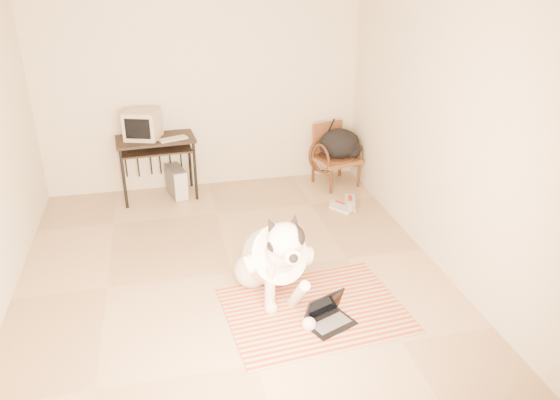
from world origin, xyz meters
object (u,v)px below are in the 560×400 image
object	(u,v)px
rattan_chair	(334,155)
backpack	(341,145)
laptop	(328,316)
crt_monitor	(143,124)
pc_tower	(177,182)
computer_desk	(156,147)
dog	(274,258)

from	to	relation	value
rattan_chair	backpack	xyz separation A→B (m)	(0.07, -0.04, 0.15)
backpack	rattan_chair	bearing A→B (deg)	151.20
laptop	crt_monitor	size ratio (longest dim) A/B	0.95
laptop	pc_tower	world-z (taller)	pc_tower
rattan_chair	backpack	distance (m)	0.17
pc_tower	computer_desk	bearing A→B (deg)	175.54
laptop	computer_desk	xyz separation A→B (m)	(-1.29, 2.92, 0.58)
crt_monitor	backpack	distance (m)	2.50
dog	pc_tower	world-z (taller)	dog
computer_desk	crt_monitor	bearing A→B (deg)	162.76
computer_desk	pc_tower	world-z (taller)	computer_desk
crt_monitor	pc_tower	world-z (taller)	crt_monitor
crt_monitor	laptop	bearing A→B (deg)	-64.39
crt_monitor	dog	bearing A→B (deg)	-66.17
laptop	crt_monitor	world-z (taller)	crt_monitor
computer_desk	rattan_chair	bearing A→B (deg)	-1.41
crt_monitor	backpack	world-z (taller)	crt_monitor
laptop	crt_monitor	bearing A→B (deg)	115.61
pc_tower	rattan_chair	world-z (taller)	rattan_chair
laptop	backpack	world-z (taller)	backpack
crt_monitor	rattan_chair	xyz separation A→B (m)	(2.39, -0.10, -0.55)
dog	backpack	bearing A→B (deg)	58.89
laptop	pc_tower	bearing A→B (deg)	110.42
dog	pc_tower	size ratio (longest dim) A/B	3.03
laptop	backpack	size ratio (longest dim) A/B	0.79
pc_tower	rattan_chair	distance (m)	2.06
dog	backpack	distance (m)	2.69
laptop	rattan_chair	xyz separation A→B (m)	(0.97, 2.86, 0.32)
laptop	backpack	distance (m)	3.04
computer_desk	pc_tower	distance (m)	0.52
computer_desk	crt_monitor	distance (m)	0.31
laptop	rattan_chair	bearing A→B (deg)	71.23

